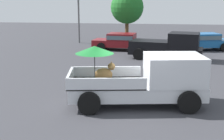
% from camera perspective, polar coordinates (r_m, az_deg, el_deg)
% --- Properties ---
extents(ground_plane, '(80.00, 80.00, 0.00)m').
position_cam_1_polar(ground_plane, '(11.65, 4.60, -6.46)').
color(ground_plane, '#38383D').
extents(pickup_truck_main, '(5.29, 2.94, 2.26)m').
position_cam_1_polar(pickup_truck_main, '(11.41, 6.64, -1.76)').
color(pickup_truck_main, black).
rests_on(pickup_truck_main, ground).
extents(pickup_truck_red, '(5.05, 2.85, 1.80)m').
position_cam_1_polar(pickup_truck_red, '(20.60, 10.69, 4.47)').
color(pickup_truck_red, black).
rests_on(pickup_truck_red, ground).
extents(parked_sedan_near, '(4.62, 2.89, 1.33)m').
position_cam_1_polar(parked_sedan_near, '(25.05, 16.97, 5.33)').
color(parked_sedan_near, black).
rests_on(parked_sedan_near, ground).
extents(parked_sedan_far, '(4.46, 2.31, 1.33)m').
position_cam_1_polar(parked_sedan_far, '(23.98, 1.72, 5.57)').
color(parked_sedan_far, black).
rests_on(parked_sedan_far, ground).
extents(motel_sign, '(1.40, 0.16, 5.09)m').
position_cam_1_polar(motel_sign, '(28.04, -6.39, 12.42)').
color(motel_sign, '#59595B').
rests_on(motel_sign, ground).
extents(tree_by_lot, '(2.94, 2.94, 4.74)m').
position_cam_1_polar(tree_by_lot, '(27.44, 2.88, 11.76)').
color(tree_by_lot, brown).
rests_on(tree_by_lot, ground).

